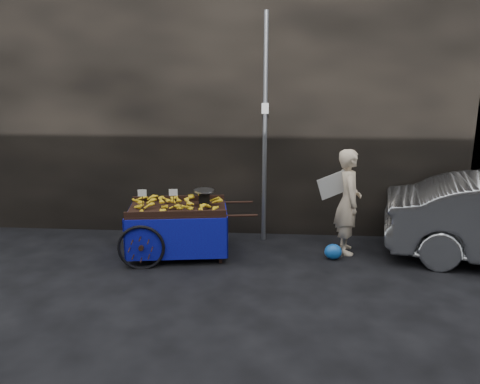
{
  "coord_description": "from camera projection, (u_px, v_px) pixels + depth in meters",
  "views": [
    {
      "loc": [
        0.44,
        -6.9,
        3.0
      ],
      "look_at": [
        -0.08,
        0.5,
        1.1
      ],
      "focal_mm": 35.0,
      "sensor_mm": 36.0,
      "label": 1
    }
  ],
  "objects": [
    {
      "name": "building_wall",
      "position": [
        271.0,
        98.0,
        9.31
      ],
      "size": [
        13.5,
        2.0,
        5.0
      ],
      "color": "black",
      "rests_on": "ground"
    },
    {
      "name": "plastic_bag",
      "position": [
        333.0,
        252.0,
        7.72
      ],
      "size": [
        0.29,
        0.23,
        0.26
      ],
      "primitive_type": "ellipsoid",
      "color": "#1756B0",
      "rests_on": "ground"
    },
    {
      "name": "street_pole",
      "position": [
        265.0,
        131.0,
        8.18
      ],
      "size": [
        0.12,
        0.1,
        4.0
      ],
      "color": "slate",
      "rests_on": "ground"
    },
    {
      "name": "banana_cart",
      "position": [
        174.0,
        213.0,
        7.74
      ],
      "size": [
        2.33,
        1.31,
        1.2
      ],
      "rotation": [
        0.0,
        0.0,
        0.14
      ],
      "color": "black",
      "rests_on": "ground"
    },
    {
      "name": "ground",
      "position": [
        243.0,
        267.0,
        7.44
      ],
      "size": [
        80.0,
        80.0,
        0.0
      ],
      "primitive_type": "plane",
      "color": "black",
      "rests_on": "ground"
    },
    {
      "name": "vendor",
      "position": [
        348.0,
        202.0,
        7.85
      ],
      "size": [
        0.78,
        0.66,
        1.79
      ],
      "rotation": [
        0.0,
        0.0,
        1.59
      ],
      "color": "beige",
      "rests_on": "ground"
    }
  ]
}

